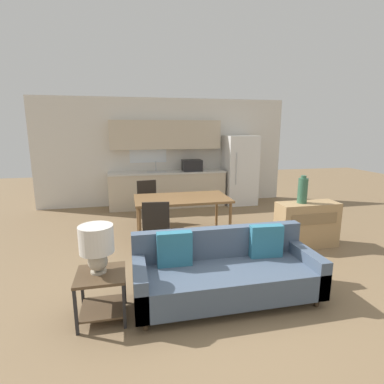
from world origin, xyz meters
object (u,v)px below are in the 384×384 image
at_px(side_table, 102,288).
at_px(refrigerator, 240,170).
at_px(dining_chair_near_left, 156,226).
at_px(dining_chair_far_left, 148,201).
at_px(vase, 303,190).
at_px(couch, 225,272).
at_px(dining_table, 182,200).
at_px(credenza, 307,224).
at_px(table_lamp, 97,244).

bearing_deg(side_table, refrigerator, 53.84).
distance_m(refrigerator, dining_chair_near_left, 3.87).
xyz_separation_m(dining_chair_far_left, dining_chair_near_left, (0.00, -1.67, 0.00)).
bearing_deg(vase, dining_chair_near_left, 177.92).
relative_size(side_table, dining_chair_near_left, 0.56).
bearing_deg(refrigerator, dining_chair_near_left, -130.09).
xyz_separation_m(couch, dining_chair_near_left, (-0.66, 1.32, 0.17)).
bearing_deg(side_table, dining_chair_far_left, 77.06).
relative_size(dining_table, credenza, 1.66).
relative_size(vase, dining_chair_near_left, 0.51).
bearing_deg(side_table, dining_table, 60.64).
height_order(side_table, dining_chair_near_left, dining_chair_near_left).
relative_size(dining_table, table_lamp, 3.38).
relative_size(dining_table, dining_chair_near_left, 1.88).
relative_size(refrigerator, couch, 0.84).
bearing_deg(credenza, vase, 172.64).
xyz_separation_m(vase, dining_chair_near_left, (-2.39, 0.09, -0.47)).
height_order(side_table, table_lamp, table_lamp).
distance_m(vase, dining_chair_far_left, 3.01).
relative_size(refrigerator, dining_chair_far_left, 1.97).
xyz_separation_m(refrigerator, dining_chair_near_left, (-2.48, -2.94, -0.39)).
distance_m(refrigerator, dining_table, 2.87).
height_order(couch, credenza, couch).
distance_m(couch, vase, 2.22).
height_order(refrigerator, credenza, refrigerator).
relative_size(refrigerator, dining_table, 1.05).
bearing_deg(table_lamp, dining_chair_near_left, 62.16).
bearing_deg(dining_chair_far_left, refrigerator, 19.17).
relative_size(dining_table, vase, 3.71).
bearing_deg(table_lamp, vase, 22.64).
relative_size(side_table, vase, 1.11).
bearing_deg(dining_chair_far_left, couch, -85.50).
distance_m(refrigerator, credenza, 3.09).
relative_size(couch, credenza, 2.06).
height_order(refrigerator, couch, refrigerator).
height_order(table_lamp, dining_chair_far_left, table_lamp).
height_order(dining_table, side_table, dining_table).
xyz_separation_m(table_lamp, dining_chair_near_left, (0.73, 1.39, -0.32)).
relative_size(vase, dining_chair_far_left, 0.51).
relative_size(table_lamp, dining_chair_far_left, 0.56).
relative_size(refrigerator, table_lamp, 3.54).
bearing_deg(table_lamp, credenza, 21.67).
height_order(credenza, vase, vase).
height_order(side_table, vase, vase).
height_order(dining_table, credenza, credenza).
distance_m(refrigerator, couch, 4.67).
height_order(table_lamp, dining_chair_near_left, table_lamp).
xyz_separation_m(credenza, vase, (-0.12, 0.02, 0.59)).
relative_size(dining_table, dining_chair_far_left, 1.88).
bearing_deg(dining_chair_far_left, vase, -44.29).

